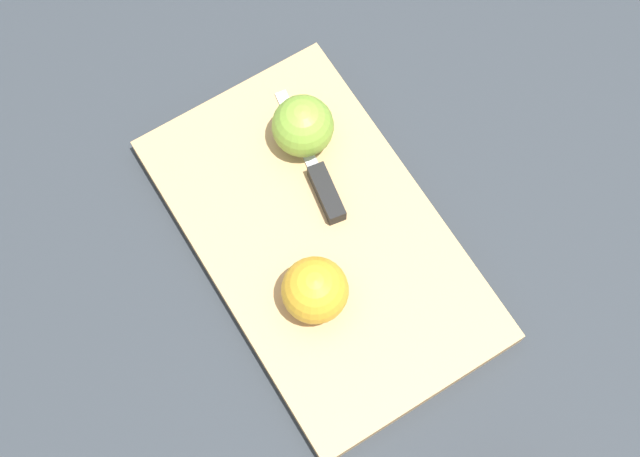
% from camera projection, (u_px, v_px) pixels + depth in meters
% --- Properties ---
extents(ground_plane, '(4.00, 4.00, 0.00)m').
position_uv_depth(ground_plane, '(320.00, 243.00, 0.92)').
color(ground_plane, '#282D33').
extents(cutting_board, '(0.42, 0.30, 0.02)m').
position_uv_depth(cutting_board, '(320.00, 239.00, 0.91)').
color(cutting_board, tan).
rests_on(cutting_board, ground_plane).
extents(apple_half_left, '(0.07, 0.07, 0.07)m').
position_uv_depth(apple_half_left, '(315.00, 290.00, 0.85)').
color(apple_half_left, gold).
rests_on(apple_half_left, cutting_board).
extents(apple_half_right, '(0.06, 0.06, 0.06)m').
position_uv_depth(apple_half_right, '(303.00, 126.00, 0.91)').
color(apple_half_right, olive).
rests_on(apple_half_right, cutting_board).
extents(knife, '(0.16, 0.02, 0.02)m').
position_uv_depth(knife, '(322.00, 184.00, 0.91)').
color(knife, silver).
rests_on(knife, cutting_board).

